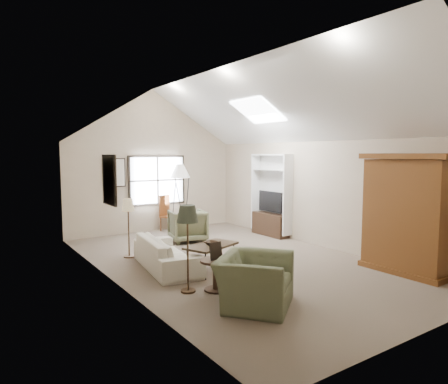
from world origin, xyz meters
TOP-DOWN VIEW (x-y plane):
  - room_shell at (0.00, 0.00)m, footprint 5.01×8.01m
  - window at (0.10, 3.96)m, footprint 1.72×0.08m
  - skylight at (1.30, 0.90)m, footprint 0.80×1.20m
  - wall_art at (-1.88, 1.94)m, footprint 1.97×3.71m
  - armoire at (2.18, -2.40)m, footprint 0.60×1.50m
  - tv_alcove at (2.34, 1.60)m, footprint 0.32×1.30m
  - media_console at (2.32, 1.60)m, footprint 0.34×1.18m
  - tv_panel at (2.32, 1.60)m, footprint 0.05×0.90m
  - sofa at (-1.39, 0.33)m, footprint 1.08×2.14m
  - armchair_near at (-1.16, -2.12)m, footprint 1.50×1.48m
  - armchair_far at (0.10, 2.20)m, footprint 1.03×1.05m
  - coffee_table at (-0.80, -0.36)m, footprint 1.15×0.88m
  - bowl at (-0.80, -0.36)m, footprint 0.31×0.31m
  - side_table at (-1.29, -1.27)m, footprint 0.58×0.58m
  - side_chair at (0.33, 3.70)m, footprint 0.51×0.51m
  - tripod_lamp at (0.69, 3.70)m, footprint 0.69×0.69m
  - dark_lamp at (-1.69, -1.07)m, footprint 0.39×0.39m
  - tan_lamp at (-1.69, 1.53)m, footprint 0.29×0.29m

SIDE VIEW (x-z plane):
  - side_table at x=-1.29m, z-range 0.00..0.51m
  - coffee_table at x=-0.80m, z-range 0.00..0.52m
  - sofa at x=-1.39m, z-range 0.00..0.60m
  - media_console at x=2.32m, z-range 0.00..0.60m
  - armchair_near at x=-1.16m, z-range 0.00..0.73m
  - armchair_far at x=0.10m, z-range 0.00..0.80m
  - side_chair at x=0.33m, z-range 0.00..1.02m
  - bowl at x=-0.80m, z-range 0.52..0.58m
  - tan_lamp at x=-1.69m, z-range 0.00..1.28m
  - dark_lamp at x=-1.69m, z-range 0.00..1.43m
  - tv_panel at x=2.32m, z-range 0.65..1.20m
  - tripod_lamp at x=0.69m, z-range 0.00..1.94m
  - armoire at x=2.18m, z-range 0.00..2.20m
  - tv_alcove at x=2.34m, z-range 0.10..2.20m
  - window at x=0.10m, z-range 0.74..2.16m
  - wall_art at x=-1.88m, z-range 1.29..2.17m
  - room_shell at x=0.00m, z-range 1.21..5.21m
  - skylight at x=1.30m, z-range 2.96..3.48m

